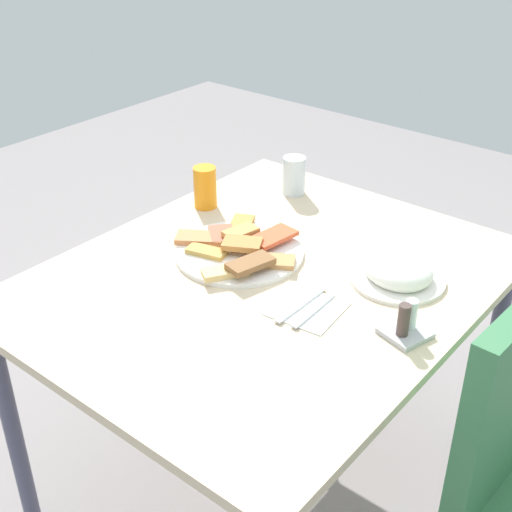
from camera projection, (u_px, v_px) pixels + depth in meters
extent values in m
plane|color=gray|center=(266.00, 483.00, 2.06)|extent=(6.00, 6.00, 0.00)
cube|color=beige|center=(268.00, 279.00, 1.70)|extent=(1.15, 0.95, 0.02)
cylinder|color=#43445B|center=(266.00, 267.00, 2.45)|extent=(0.04, 0.04, 0.70)
cylinder|color=#43445B|center=(13.00, 429.00, 1.76)|extent=(0.04, 0.04, 0.70)
cylinder|color=#43445B|center=(490.00, 361.00, 2.00)|extent=(0.04, 0.04, 0.70)
cube|color=#3A784A|center=(512.00, 396.00, 1.38)|extent=(0.40, 0.07, 0.46)
cylinder|color=#282A2E|center=(508.00, 505.00, 1.75)|extent=(0.03, 0.03, 0.39)
cylinder|color=white|center=(239.00, 252.00, 1.78)|extent=(0.33, 0.33, 0.01)
cube|color=#B8783C|center=(242.00, 244.00, 1.75)|extent=(0.10, 0.12, 0.02)
cube|color=#BA9145|center=(206.00, 252.00, 1.75)|extent=(0.07, 0.11, 0.01)
cube|color=tan|center=(273.00, 261.00, 1.71)|extent=(0.11, 0.12, 0.01)
cube|color=brown|center=(250.00, 263.00, 1.67)|extent=(0.13, 0.08, 0.02)
cube|color=tan|center=(241.00, 232.00, 1.81)|extent=(0.10, 0.07, 0.02)
cube|color=#CB7E4B|center=(200.00, 238.00, 1.81)|extent=(0.12, 0.14, 0.02)
cube|color=#DD5832|center=(273.00, 237.00, 1.80)|extent=(0.14, 0.08, 0.01)
cube|color=#EDC376|center=(225.00, 272.00, 1.67)|extent=(0.12, 0.10, 0.02)
cube|color=#C1853D|center=(240.00, 226.00, 1.88)|extent=(0.13, 0.10, 0.01)
cube|color=#C85B41|center=(222.00, 235.00, 1.83)|extent=(0.11, 0.11, 0.02)
cylinder|color=white|center=(397.00, 278.00, 1.67)|extent=(0.23, 0.23, 0.01)
ellipsoid|color=white|center=(398.00, 270.00, 1.66)|extent=(0.21, 0.22, 0.07)
cylinder|color=orange|center=(205.00, 187.00, 1.99)|extent=(0.07, 0.07, 0.12)
cylinder|color=silver|center=(294.00, 176.00, 2.07)|extent=(0.07, 0.07, 0.11)
cube|color=white|center=(307.00, 309.00, 1.56)|extent=(0.16, 0.16, 0.00)
cube|color=silver|center=(301.00, 304.00, 1.57)|extent=(0.18, 0.02, 0.00)
cube|color=silver|center=(314.00, 310.00, 1.55)|extent=(0.16, 0.02, 0.00)
cube|color=#B2B2B7|center=(405.00, 333.00, 1.48)|extent=(0.11, 0.11, 0.01)
cylinder|color=white|center=(411.00, 314.00, 1.47)|extent=(0.03, 0.03, 0.07)
cylinder|color=#4D3B37|center=(404.00, 320.00, 1.44)|extent=(0.03, 0.03, 0.07)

